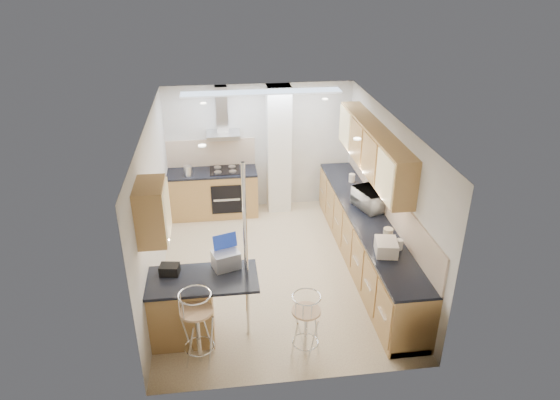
{
  "coord_description": "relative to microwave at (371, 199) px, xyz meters",
  "views": [
    {
      "loc": [
        -0.79,
        -6.78,
        4.64
      ],
      "look_at": [
        0.12,
        0.2,
        1.17
      ],
      "focal_mm": 32.0,
      "sensor_mm": 36.0,
      "label": 1
    }
  ],
  "objects": [
    {
      "name": "ground",
      "position": [
        -1.6,
        -0.22,
        -1.08
      ],
      "size": [
        4.8,
        4.8,
        0.0
      ],
      "primitive_type": "plane",
      "color": "tan",
      "rests_on": "ground"
    },
    {
      "name": "jar_d",
      "position": [
        0.03,
        -1.28,
        -0.09
      ],
      "size": [
        0.12,
        0.12,
        0.15
      ],
      "primitive_type": "cylinder",
      "rotation": [
        0.0,
        0.0,
        0.17
      ],
      "color": "silver",
      "rests_on": "right_counter"
    },
    {
      "name": "bar_stool_near",
      "position": [
        -2.78,
        -2.12,
        -0.56
      ],
      "size": [
        0.5,
        0.5,
        1.05
      ],
      "primitive_type": null,
      "rotation": [
        0.0,
        0.0,
        0.19
      ],
      "color": "tan",
      "rests_on": "ground"
    },
    {
      "name": "jar_a",
      "position": [
        0.07,
        0.13,
        -0.07
      ],
      "size": [
        0.15,
        0.15,
        0.18
      ],
      "primitive_type": "cylinder",
      "rotation": [
        0.0,
        0.0,
        0.3
      ],
      "color": "beige",
      "rests_on": "right_counter"
    },
    {
      "name": "microwave",
      "position": [
        0.0,
        0.0,
        0.0
      ],
      "size": [
        0.56,
        0.68,
        0.32
      ],
      "primitive_type": "imported",
      "rotation": [
        0.0,
        0.0,
        1.89
      ],
      "color": "silver",
      "rests_on": "right_counter"
    },
    {
      "name": "laptop",
      "position": [
        -2.39,
        -1.46,
        -0.03
      ],
      "size": [
        0.4,
        0.35,
        0.23
      ],
      "primitive_type": "cube",
      "rotation": [
        0.0,
        0.0,
        0.32
      ],
      "color": "#AAACB2",
      "rests_on": "peninsula"
    },
    {
      "name": "bag",
      "position": [
        -3.11,
        -1.52,
        -0.08
      ],
      "size": [
        0.27,
        0.21,
        0.13
      ],
      "primitive_type": "cube",
      "rotation": [
        0.0,
        0.0,
        -0.15
      ],
      "color": "black",
      "rests_on": "peninsula"
    },
    {
      "name": "back_counter",
      "position": [
        -2.55,
        1.88,
        -0.62
      ],
      "size": [
        1.7,
        0.63,
        0.92
      ],
      "color": "#AA8344",
      "rests_on": "ground"
    },
    {
      "name": "bar_stool_end",
      "position": [
        -1.44,
        -2.19,
        -0.61
      ],
      "size": [
        0.5,
        0.5,
        0.94
      ],
      "primitive_type": null,
      "rotation": [
        0.0,
        0.0,
        1.15
      ],
      "color": "tan",
      "rests_on": "ground"
    },
    {
      "name": "kettle",
      "position": [
        -2.99,
        1.71,
        -0.06
      ],
      "size": [
        0.16,
        0.16,
        0.2
      ],
      "primitive_type": "cylinder",
      "color": "silver",
      "rests_on": "back_counter"
    },
    {
      "name": "jar_b",
      "position": [
        -0.03,
        1.05,
        -0.09
      ],
      "size": [
        0.13,
        0.13,
        0.15
      ],
      "primitive_type": "cylinder",
      "rotation": [
        0.0,
        0.0,
        0.26
      ],
      "color": "beige",
      "rests_on": "right_counter"
    },
    {
      "name": "jar_c",
      "position": [
        -0.05,
        -1.04,
        -0.06
      ],
      "size": [
        0.17,
        0.17,
        0.2
      ],
      "primitive_type": "cylinder",
      "rotation": [
        0.0,
        0.0,
        -0.23
      ],
      "color": "#ADA38A",
      "rests_on": "right_counter"
    },
    {
      "name": "peninsula",
      "position": [
        -2.73,
        -1.67,
        -0.61
      ],
      "size": [
        1.47,
        0.72,
        0.94
      ],
      "color": "#AA8344",
      "rests_on": "ground"
    },
    {
      "name": "bread_bin",
      "position": [
        -0.18,
        -1.36,
        -0.06
      ],
      "size": [
        0.35,
        0.42,
        0.19
      ],
      "primitive_type": "cube",
      "rotation": [
        0.0,
        0.0,
        -0.19
      ],
      "color": "beige",
      "rests_on": "right_counter"
    },
    {
      "name": "right_counter",
      "position": [
        -0.1,
        -0.22,
        -0.62
      ],
      "size": [
        0.63,
        4.4,
        0.92
      ],
      "color": "#AA8344",
      "rests_on": "ground"
    },
    {
      "name": "room_shell",
      "position": [
        -1.28,
        0.16,
        0.46
      ],
      "size": [
        3.64,
        4.84,
        2.51
      ],
      "color": "beige",
      "rests_on": "ground"
    }
  ]
}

